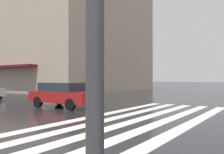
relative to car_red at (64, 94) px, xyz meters
The scene contains 4 objects.
ground_plane 8.55m from the car_red, 130.24° to the right, with size 220.00×220.00×0.00m, color black.
zebra_crossing 5.79m from the car_red, 105.15° to the right, with size 13.00×4.50×0.01m.
haussmann_block_mid 28.79m from the car_red, 51.68° to the left, with size 20.35×29.26×23.44m.
car_red is the anchor object (origin of this frame).
Camera 1 is at (-4.75, -3.68, 1.66)m, focal length 39.77 mm.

